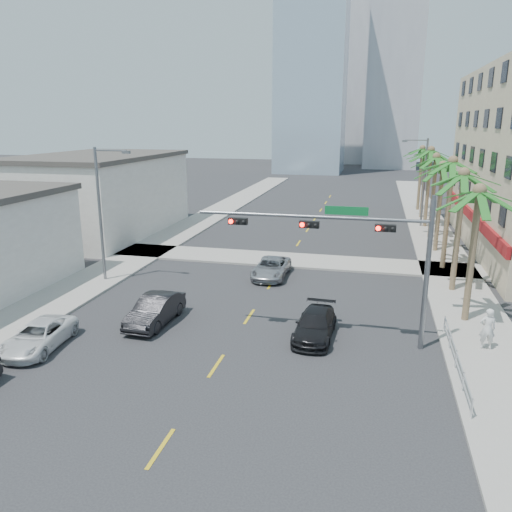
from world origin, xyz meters
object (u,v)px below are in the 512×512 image
Objects in this scene: car_lane_right at (315,325)px; pedestrian at (487,329)px; traffic_signal_mast at (358,243)px; car_lane_center at (271,268)px; car_lane_left at (155,310)px; car_parked_far at (38,336)px.

car_lane_right is 8.08m from pedestrian.
traffic_signal_mast is 2.32× the size of car_lane_center.
car_lane_center is at bearing 122.46° from traffic_signal_mast.
traffic_signal_mast reaches higher than car_lane_left.
car_lane_left is at bearing -176.86° from car_lane_right.
car_parked_far is 21.31m from pedestrian.
car_lane_left reaches higher than car_lane_center.
car_lane_center reaches higher than car_parked_far.
traffic_signal_mast reaches higher than car_lane_right.
car_lane_right is at bearing 3.67° from car_lane_left.
traffic_signal_mast is 5.52× the size of pedestrian.
car_lane_right is at bearing -65.73° from car_lane_center.
car_lane_center is at bearing 52.72° from car_parked_far.
traffic_signal_mast is at bearing 0.13° from pedestrian.
pedestrian reaches higher than car_lane_left.
car_lane_right is (-1.88, 0.16, -4.40)m from traffic_signal_mast.
car_lane_left is 2.29× the size of pedestrian.
car_lane_center reaches higher than car_lane_right.
car_lane_center is (8.50, 13.82, 0.03)m from car_parked_far.
traffic_signal_mast is 4.79m from car_lane_right.
car_lane_left is at bearing -179.75° from traffic_signal_mast.
traffic_signal_mast is 2.41× the size of car_lane_left.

